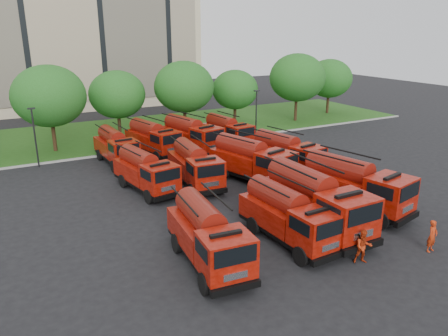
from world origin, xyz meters
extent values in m
plane|color=black|center=(0.00, 0.00, 0.00)|extent=(140.00, 140.00, 0.00)
cube|color=#1D4312|center=(0.00, 26.00, 0.06)|extent=(70.00, 16.00, 0.12)
cube|color=gray|center=(0.00, 17.90, 0.07)|extent=(70.00, 0.30, 0.14)
cube|color=beige|center=(2.00, 48.00, 12.50)|extent=(30.00, 14.00, 25.00)
cube|color=black|center=(2.00, 40.90, 12.50)|extent=(28.00, 0.15, 22.00)
cylinder|color=#382314|center=(-8.00, 21.50, 1.40)|extent=(0.36, 0.36, 2.80)
ellipsoid|color=#1C4A15|center=(-8.00, 21.50, 5.36)|extent=(6.72, 6.72, 5.71)
cylinder|color=#382314|center=(-1.00, 24.00, 1.22)|extent=(0.36, 0.36, 2.45)
ellipsoid|color=#1C4A15|center=(-1.00, 24.00, 4.69)|extent=(5.88, 5.88, 5.00)
cylinder|color=#382314|center=(6.00, 22.50, 1.36)|extent=(0.36, 0.36, 2.73)
ellipsoid|color=#1C4A15|center=(6.00, 22.50, 5.23)|extent=(6.55, 6.55, 5.57)
cylinder|color=#382314|center=(13.00, 23.50, 1.14)|extent=(0.36, 0.36, 2.27)
ellipsoid|color=#1C4A15|center=(13.00, 23.50, 4.36)|extent=(5.46, 5.46, 4.64)
cylinder|color=#382314|center=(21.00, 22.00, 1.43)|extent=(0.36, 0.36, 2.87)
ellipsoid|color=#1C4A15|center=(21.00, 22.00, 5.49)|extent=(6.89, 6.89, 5.85)
cylinder|color=#382314|center=(28.00, 24.00, 1.26)|extent=(0.36, 0.36, 2.52)
ellipsoid|color=#1C4A15|center=(28.00, 24.00, 4.82)|extent=(6.05, 6.05, 5.14)
cylinder|color=black|center=(-10.00, 17.20, 2.50)|extent=(0.14, 0.14, 5.00)
cube|color=black|center=(-10.00, 17.20, 5.05)|extent=(0.60, 0.25, 0.12)
cylinder|color=black|center=(12.00, 17.20, 2.50)|extent=(0.14, 0.14, 5.00)
cube|color=black|center=(12.00, 17.20, 5.05)|extent=(0.60, 0.25, 0.12)
cube|color=black|center=(-4.41, -4.09, 0.62)|extent=(2.81, 6.84, 0.29)
cube|color=black|center=(-4.73, -7.46, 0.57)|extent=(2.39, 0.46, 0.33)
cube|color=maroon|center=(-4.62, -6.37, 1.69)|extent=(2.52, 2.30, 1.86)
cube|color=black|center=(-4.72, -7.43, 2.12)|extent=(1.99, 0.24, 0.81)
cube|color=maroon|center=(-4.31, -3.05, 1.38)|extent=(2.73, 4.58, 1.24)
cylinder|color=#65110A|center=(-4.31, -3.05, 2.39)|extent=(1.80, 4.11, 1.43)
cylinder|color=black|center=(-5.73, -6.45, 0.52)|extent=(0.43, 1.07, 1.05)
cylinder|color=black|center=(-3.55, -6.66, 0.52)|extent=(0.43, 1.07, 1.05)
cylinder|color=black|center=(-5.34, -2.28, 0.52)|extent=(0.43, 1.07, 1.05)
cylinder|color=black|center=(-3.16, -2.49, 0.52)|extent=(0.43, 1.07, 1.05)
cube|color=black|center=(0.57, -4.02, 0.61)|extent=(2.47, 6.68, 0.28)
cube|color=black|center=(0.72, -7.36, 0.56)|extent=(2.36, 0.34, 0.33)
cube|color=maroon|center=(0.67, -6.28, 1.67)|extent=(2.40, 2.18, 1.84)
cube|color=black|center=(0.72, -7.33, 2.09)|extent=(1.98, 0.14, 0.80)
cube|color=maroon|center=(0.52, -2.99, 1.37)|extent=(2.50, 4.43, 1.22)
cylinder|color=#65110A|center=(0.52, -2.99, 2.37)|extent=(1.59, 4.02, 1.41)
cylinder|color=black|center=(-0.40, -6.52, 0.52)|extent=(0.38, 1.05, 1.04)
cylinder|color=black|center=(1.76, -6.42, 0.52)|extent=(0.38, 1.05, 1.04)
cylinder|color=black|center=(-0.59, -2.38, 0.52)|extent=(0.38, 1.05, 1.04)
cylinder|color=black|center=(1.57, -2.28, 0.52)|extent=(0.38, 1.05, 1.04)
cube|color=black|center=(2.75, -3.54, 0.72)|extent=(2.63, 7.77, 0.33)
cube|color=black|center=(2.80, -7.47, 0.66)|extent=(2.77, 0.31, 0.39)
cube|color=maroon|center=(2.78, -6.20, 1.96)|extent=(2.74, 2.46, 2.16)
cube|color=black|center=(2.80, -7.43, 2.46)|extent=(2.32, 0.08, 0.94)
cube|color=maroon|center=(2.74, -2.33, 1.60)|extent=(2.77, 5.12, 1.44)
cylinder|color=#65110A|center=(2.74, -2.33, 2.78)|extent=(1.71, 4.66, 1.66)
cylinder|color=black|center=(1.51, -6.43, 0.61)|extent=(0.40, 1.22, 1.22)
cylinder|color=black|center=(4.06, -6.40, 0.61)|extent=(0.40, 1.22, 1.22)
cylinder|color=black|center=(1.46, -1.57, 0.61)|extent=(0.40, 1.22, 1.22)
cylinder|color=black|center=(4.00, -1.54, 0.61)|extent=(0.40, 1.22, 1.22)
cube|color=black|center=(6.90, -2.49, 0.68)|extent=(3.97, 7.70, 0.31)
cube|color=black|center=(7.72, -6.12, 0.63)|extent=(2.62, 0.83, 0.37)
cube|color=maroon|center=(7.46, -4.95, 1.86)|extent=(3.02, 2.82, 2.05)
cube|color=black|center=(7.72, -6.09, 2.34)|extent=(2.16, 0.54, 0.89)
cube|color=maroon|center=(6.65, -1.36, 1.52)|extent=(3.57, 5.28, 1.36)
cylinder|color=#65110A|center=(6.65, -1.36, 2.64)|extent=(2.51, 4.65, 1.57)
cylinder|color=black|center=(6.33, -5.42, 0.58)|extent=(0.61, 1.21, 1.15)
cylinder|color=black|center=(8.68, -4.89, 0.58)|extent=(0.61, 1.21, 1.15)
cylinder|color=black|center=(5.31, -0.91, 0.58)|extent=(0.61, 1.21, 1.15)
cylinder|color=black|center=(7.66, -0.38, 0.58)|extent=(0.61, 1.21, 1.15)
cube|color=black|center=(-3.75, 7.35, 0.59)|extent=(3.07, 6.59, 0.27)
cube|color=black|center=(-3.23, 4.18, 0.54)|extent=(2.27, 0.59, 0.32)
cube|color=maroon|center=(-3.40, 5.21, 1.61)|extent=(2.51, 2.32, 1.77)
cube|color=black|center=(-3.24, 4.21, 2.01)|extent=(1.88, 0.35, 0.77)
cube|color=maroon|center=(-3.91, 8.34, 1.31)|extent=(2.86, 4.47, 1.18)
cylinder|color=#65110A|center=(-3.91, 8.34, 2.27)|extent=(1.95, 3.97, 1.36)
cylinder|color=black|center=(-4.40, 4.86, 0.50)|extent=(0.47, 1.03, 1.00)
cylinder|color=black|center=(-2.34, 5.20, 0.50)|extent=(0.47, 1.03, 1.00)
cylinder|color=black|center=(-5.04, 8.80, 0.50)|extent=(0.47, 1.03, 1.00)
cylinder|color=black|center=(-2.98, 9.13, 0.50)|extent=(0.47, 1.03, 1.00)
cube|color=black|center=(-0.09, 6.76, 0.61)|extent=(2.72, 6.75, 0.28)
cube|color=black|center=(-0.38, 3.43, 0.56)|extent=(2.36, 0.44, 0.33)
cube|color=maroon|center=(-0.29, 4.51, 1.67)|extent=(2.48, 2.26, 1.84)
cube|color=black|center=(-0.38, 3.46, 2.09)|extent=(1.97, 0.22, 0.80)
cube|color=maroon|center=(0.00, 7.79, 1.36)|extent=(2.67, 4.51, 1.22)
cylinder|color=#65110A|center=(0.00, 7.79, 2.36)|extent=(1.75, 4.06, 1.41)
cylinder|color=black|center=(-1.38, 4.42, 0.52)|extent=(0.42, 1.06, 1.04)
cylinder|color=black|center=(0.78, 4.23, 0.52)|extent=(0.42, 1.06, 1.04)
cylinder|color=black|center=(-1.02, 8.54, 0.52)|extent=(0.42, 1.06, 1.04)
cylinder|color=black|center=(1.13, 8.36, 0.52)|extent=(0.42, 1.06, 1.04)
cube|color=black|center=(4.09, 5.47, 0.66)|extent=(4.10, 7.51, 0.31)
cube|color=black|center=(5.02, 1.97, 0.61)|extent=(2.53, 0.90, 0.36)
cube|color=maroon|center=(4.72, 3.10, 1.81)|extent=(2.99, 2.81, 1.99)
cube|color=black|center=(5.01, 2.00, 2.27)|extent=(2.08, 0.60, 0.87)
cube|color=maroon|center=(3.80, 6.55, 1.48)|extent=(3.62, 5.18, 1.33)
cylinder|color=#65110A|center=(3.80, 6.55, 2.56)|extent=(2.58, 4.54, 1.53)
cylinder|color=black|center=(3.64, 2.60, 0.56)|extent=(0.63, 1.18, 1.12)
cylinder|color=black|center=(5.91, 3.21, 0.56)|extent=(0.63, 1.18, 1.12)
cylinder|color=black|center=(2.49, 6.94, 0.56)|extent=(0.63, 1.18, 1.12)
cylinder|color=black|center=(4.75, 7.54, 0.56)|extent=(0.63, 1.18, 1.12)
cube|color=black|center=(7.88, 6.16, 0.62)|extent=(3.36, 6.94, 0.29)
cube|color=black|center=(8.50, 2.84, 0.57)|extent=(2.38, 0.67, 0.33)
cube|color=maroon|center=(8.30, 3.92, 1.69)|extent=(2.67, 2.48, 1.85)
cube|color=black|center=(8.49, 2.87, 2.11)|extent=(1.97, 0.41, 0.81)
cube|color=maroon|center=(7.69, 7.19, 1.38)|extent=(3.08, 4.72, 1.24)
cylinder|color=#65110A|center=(7.69, 7.19, 2.39)|extent=(2.13, 4.18, 1.43)
cylinder|color=black|center=(7.26, 3.53, 0.52)|extent=(0.52, 1.09, 1.05)
cylinder|color=black|center=(9.41, 3.93, 0.52)|extent=(0.52, 1.09, 1.05)
cylinder|color=black|center=(6.50, 7.64, 0.52)|extent=(0.52, 1.09, 1.05)
cylinder|color=black|center=(8.65, 8.04, 0.52)|extent=(0.52, 1.09, 1.05)
cube|color=black|center=(-3.78, 15.14, 0.59)|extent=(2.43, 6.43, 0.27)
cube|color=black|center=(-3.60, 11.94, 0.54)|extent=(2.27, 0.35, 0.32)
cube|color=maroon|center=(-3.66, 12.97, 1.60)|extent=(2.32, 2.11, 1.76)
cube|color=black|center=(-3.61, 11.96, 2.01)|extent=(1.90, 0.15, 0.77)
cube|color=maroon|center=(-3.84, 16.13, 1.31)|extent=(2.44, 4.27, 1.17)
cylinder|color=#65110A|center=(-3.84, 16.13, 2.27)|extent=(1.56, 3.86, 1.35)
cylinder|color=black|center=(-4.69, 12.73, 0.50)|extent=(0.37, 1.01, 0.99)
cylinder|color=black|center=(-2.62, 12.85, 0.50)|extent=(0.37, 1.01, 0.99)
cylinder|color=black|center=(-4.91, 16.70, 0.50)|extent=(0.37, 1.01, 0.99)
cylinder|color=black|center=(-2.84, 16.82, 0.50)|extent=(0.37, 1.01, 0.99)
cube|color=black|center=(-0.02, 16.25, 0.61)|extent=(3.51, 6.88, 0.28)
cube|color=black|center=(0.69, 12.99, 0.56)|extent=(2.34, 0.73, 0.33)
cube|color=maroon|center=(0.46, 14.04, 1.67)|extent=(2.69, 2.51, 1.83)
cube|color=black|center=(0.68, 13.02, 2.09)|extent=(1.94, 0.47, 0.80)
cube|color=maroon|center=(-0.24, 17.26, 1.36)|extent=(3.17, 4.71, 1.22)
cylinder|color=#65110A|center=(-0.24, 17.26, 2.36)|extent=(2.22, 4.15, 1.41)
cylinder|color=black|center=(-0.56, 13.63, 0.52)|extent=(0.54, 1.08, 1.03)
cylinder|color=black|center=(1.55, 14.09, 0.52)|extent=(0.54, 1.08, 1.03)
cylinder|color=black|center=(-1.44, 17.67, 0.52)|extent=(0.54, 1.08, 1.03)
cylinder|color=black|center=(0.67, 18.13, 0.52)|extent=(0.54, 1.08, 1.03)
cube|color=black|center=(3.43, 15.30, 0.66)|extent=(3.87, 7.40, 0.30)
cube|color=black|center=(4.25, 11.82, 0.60)|extent=(2.51, 0.82, 0.35)
cube|color=maroon|center=(3.99, 12.95, 1.79)|extent=(2.91, 2.72, 1.97)
cube|color=black|center=(4.25, 11.85, 2.24)|extent=(2.07, 0.53, 0.86)
cube|color=maroon|center=(3.18, 16.38, 1.46)|extent=(3.47, 5.08, 1.31)
cylinder|color=#65110A|center=(3.18, 16.38, 2.53)|extent=(2.44, 4.47, 1.51)
cylinder|color=black|center=(2.91, 12.49, 0.55)|extent=(0.60, 1.16, 1.11)
cylinder|color=black|center=(5.16, 13.02, 0.55)|extent=(0.60, 1.16, 1.11)
cylinder|color=black|center=(1.89, 16.80, 0.55)|extent=(0.60, 1.16, 1.11)
cylinder|color=black|center=(4.15, 17.33, 0.55)|extent=(0.60, 1.16, 1.11)
cube|color=black|center=(7.65, 15.74, 0.58)|extent=(2.77, 6.47, 0.27)
cube|color=black|center=(8.01, 12.58, 0.54)|extent=(2.25, 0.48, 0.31)
cube|color=maroon|center=(7.89, 13.61, 1.59)|extent=(2.41, 2.21, 1.75)
cube|color=black|center=(8.01, 12.61, 1.99)|extent=(1.87, 0.26, 0.76)
cube|color=maroon|center=(7.53, 16.72, 1.30)|extent=(2.65, 4.35, 1.16)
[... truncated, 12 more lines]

